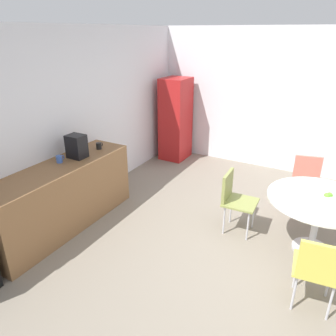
{
  "coord_description": "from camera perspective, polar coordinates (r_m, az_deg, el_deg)",
  "views": [
    {
      "loc": [
        -3.15,
        -0.45,
        2.52
      ],
      "look_at": [
        0.02,
        1.32,
        0.95
      ],
      "focal_mm": 34.24,
      "sensor_mm": 36.0,
      "label": 1
    }
  ],
  "objects": [
    {
      "name": "mug_green",
      "position": [
        4.48,
        -18.76,
        1.53
      ],
      "size": [
        0.13,
        0.08,
        0.09
      ],
      "color": "#3F66BF",
      "rests_on": "counter_block"
    },
    {
      "name": "ground_plane",
      "position": [
        4.06,
        17.04,
        -16.23
      ],
      "size": [
        6.0,
        6.0,
        0.0
      ],
      "primitive_type": "plane",
      "color": "gray"
    },
    {
      "name": "fruit_bowl",
      "position": [
        4.09,
        26.55,
        -4.7
      ],
      "size": [
        0.21,
        0.21,
        0.11
      ],
      "color": "silver",
      "rests_on": "round_table"
    },
    {
      "name": "wall_back",
      "position": [
        4.83,
        -17.99,
        7.59
      ],
      "size": [
        6.0,
        0.1,
        2.6
      ],
      "primitive_type": "cube",
      "color": "silver",
      "rests_on": "ground_plane"
    },
    {
      "name": "locker_cabinet",
      "position": [
        6.66,
        1.36,
        8.66
      ],
      "size": [
        0.6,
        0.5,
        1.66
      ],
      "primitive_type": "cube",
      "color": "#B21E1E",
      "rests_on": "ground_plane"
    },
    {
      "name": "round_table",
      "position": [
        4.18,
        25.3,
        -6.32
      ],
      "size": [
        1.2,
        1.2,
        0.72
      ],
      "color": "silver",
      "rests_on": "ground_plane"
    },
    {
      "name": "wall_side_right",
      "position": [
        6.29,
        24.87,
        10.06
      ],
      "size": [
        0.1,
        6.0,
        2.6
      ],
      "primitive_type": "cube",
      "color": "silver",
      "rests_on": "ground_plane"
    },
    {
      "name": "chair_coral",
      "position": [
        5.12,
        23.48,
        -1.65
      ],
      "size": [
        0.51,
        0.51,
        0.83
      ],
      "color": "silver",
      "rests_on": "ground_plane"
    },
    {
      "name": "coffee_maker",
      "position": [
        4.55,
        -15.96,
        3.73
      ],
      "size": [
        0.2,
        0.24,
        0.32
      ],
      "primitive_type": "cube",
      "color": "black",
      "rests_on": "counter_block"
    },
    {
      "name": "chair_yellow",
      "position": [
        3.36,
        25.14,
        -15.69
      ],
      "size": [
        0.46,
        0.46,
        0.83
      ],
      "color": "silver",
      "rests_on": "ground_plane"
    },
    {
      "name": "chair_olive",
      "position": [
        4.31,
        11.61,
        -4.75
      ],
      "size": [
        0.44,
        0.44,
        0.83
      ],
      "color": "silver",
      "rests_on": "ground_plane"
    },
    {
      "name": "counter_block",
      "position": [
        4.56,
        -18.31,
        -4.92
      ],
      "size": [
        2.18,
        0.6,
        0.9
      ],
      "primitive_type": "cube",
      "color": "brown",
      "rests_on": "ground_plane"
    },
    {
      "name": "mug_white",
      "position": [
        4.84,
        -12.18,
        3.89
      ],
      "size": [
        0.13,
        0.08,
        0.09
      ],
      "color": "black",
      "rests_on": "counter_block"
    }
  ]
}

